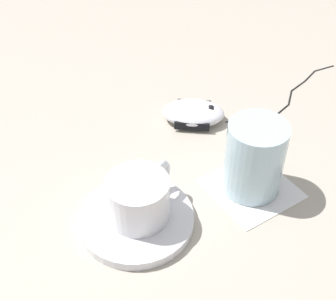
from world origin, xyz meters
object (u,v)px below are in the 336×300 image
(coffee_cup, at_px, (139,197))
(computer_mouse, at_px, (193,113))
(drinking_glass, at_px, (254,158))
(saucer, at_px, (136,219))

(coffee_cup, relative_size, computer_mouse, 0.88)
(drinking_glass, bearing_deg, computer_mouse, -103.17)
(computer_mouse, height_order, drinking_glass, drinking_glass)
(saucer, bearing_deg, computer_mouse, -149.46)
(saucer, height_order, drinking_glass, drinking_glass)
(saucer, xyz_separation_m, drinking_glass, (-0.16, 0.05, 0.05))
(coffee_cup, xyz_separation_m, drinking_glass, (-0.16, 0.05, 0.01))
(saucer, relative_size, drinking_glass, 1.42)
(saucer, xyz_separation_m, computer_mouse, (-0.20, -0.12, 0.01))
(computer_mouse, bearing_deg, drinking_glass, 76.83)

